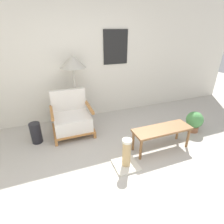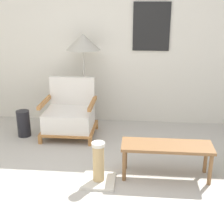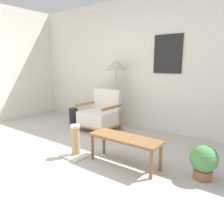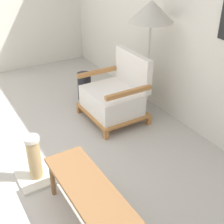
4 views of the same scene
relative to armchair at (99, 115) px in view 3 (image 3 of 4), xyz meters
name	(u,v)px [view 3 (image 3 of 4)]	position (x,y,z in m)	size (l,w,h in m)	color
ground_plane	(49,165)	(0.53, -1.70, -0.31)	(14.00, 14.00, 0.00)	#B7B2A8
wall_back	(139,65)	(0.53, 0.69, 1.04)	(8.00, 0.09, 2.70)	silver
armchair	(99,115)	(0.00, 0.00, 0.00)	(0.77, 0.67, 0.84)	#B2753D
floor_lamp	(116,67)	(0.17, 0.36, 1.00)	(0.51, 0.51, 1.47)	#B7B2A8
coffee_table	(125,141)	(1.35, -1.06, 0.04)	(1.02, 0.34, 0.40)	brown
vase	(73,117)	(-0.68, -0.10, -0.12)	(0.19, 0.19, 0.40)	black
potted_plant	(204,161)	(2.32, -0.81, -0.08)	(0.33, 0.33, 0.43)	#935B3D
scratching_post	(76,145)	(0.60, -1.26, -0.14)	(0.37, 0.37, 0.49)	beige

